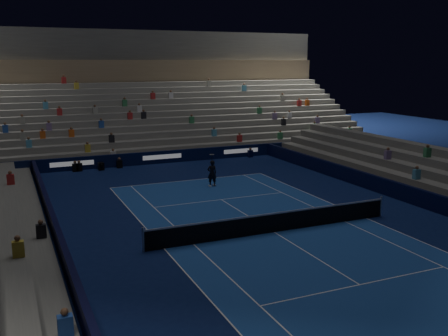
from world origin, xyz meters
TOP-DOWN VIEW (x-y plane):
  - ground at (0.00, 0.00)m, footprint 90.00×90.00m
  - court_surface at (0.00, 0.00)m, footprint 10.97×23.77m
  - sponsor_barrier_far at (0.00, 18.50)m, footprint 44.00×0.25m
  - sponsor_barrier_east at (9.70, 0.00)m, footprint 0.25×37.00m
  - sponsor_barrier_west at (-9.70, 0.00)m, footprint 0.25×37.00m
  - grandstand_main at (0.00, 27.90)m, footprint 44.00×15.20m
  - tennis_net at (0.00, 0.00)m, footprint 12.90×0.10m
  - tennis_player at (0.76, 9.70)m, footprint 0.66×0.46m
  - broadcast_camera at (-4.97, 17.81)m, footprint 0.44×0.88m

SIDE VIEW (x-z plane):
  - ground at x=0.00m, z-range 0.00..0.00m
  - court_surface at x=0.00m, z-range 0.00..0.01m
  - broadcast_camera at x=-4.97m, z-range 0.01..0.58m
  - sponsor_barrier_far at x=0.00m, z-range 0.00..1.00m
  - sponsor_barrier_east at x=9.70m, z-range 0.00..1.00m
  - sponsor_barrier_west at x=-9.70m, z-range 0.00..1.00m
  - tennis_net at x=0.00m, z-range -0.05..1.05m
  - tennis_player at x=0.76m, z-range 0.00..1.74m
  - grandstand_main at x=0.00m, z-range -2.22..8.98m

